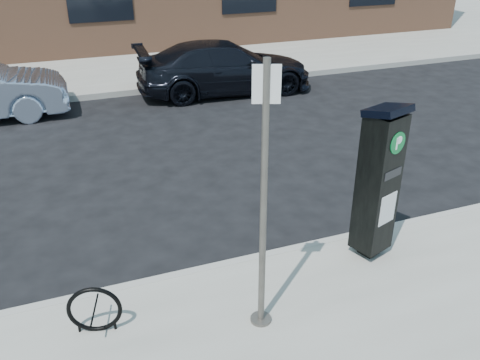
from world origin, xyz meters
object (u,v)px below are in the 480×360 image
bike_rack (95,310)px  car_dark (225,67)px  parking_kiosk (378,182)px  sign_pole (263,207)px

bike_rack → car_dark: 9.12m
parking_kiosk → sign_pole: sign_pole is taller
parking_kiosk → bike_rack: (-3.50, -0.19, -0.77)m
sign_pole → bike_rack: bearing=-175.7°
bike_rack → parking_kiosk: bearing=18.0°
parking_kiosk → bike_rack: size_ratio=3.59×
parking_kiosk → sign_pole: (-1.82, -0.67, 0.38)m
sign_pole → car_dark: bearing=93.4°
parking_kiosk → car_dark: parking_kiosk is taller
parking_kiosk → bike_rack: bearing=164.8°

